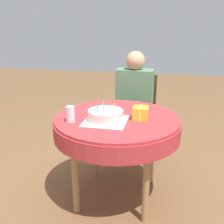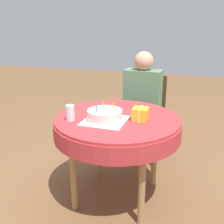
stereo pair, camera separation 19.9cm
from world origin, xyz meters
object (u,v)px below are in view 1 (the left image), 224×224
Objects in this scene: person at (134,95)px; drinking_glass at (70,114)px; gift_box at (141,113)px; chair at (135,111)px; birthday_cake at (106,115)px.

drinking_glass is at bearing -106.73° from person.
person is 0.79m from gift_box.
person is (-0.01, -0.09, 0.20)m from chair.
person is at bearing 83.64° from birthday_cake.
chair is 7.49× the size of drinking_glass.
drinking_glass is 0.52m from gift_box.
chair reaches higher than birthday_cake.
person is 9.81× the size of drinking_glass.
drinking_glass is (-0.25, -0.07, 0.02)m from birthday_cake.
person is 1.01m from drinking_glass.
person is at bearing -90.00° from chair.
chair is at bearing 83.92° from birthday_cake.
chair is 0.76× the size of person.
chair reaches higher than drinking_glass.
drinking_glass is (-0.35, -0.94, 0.08)m from person.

